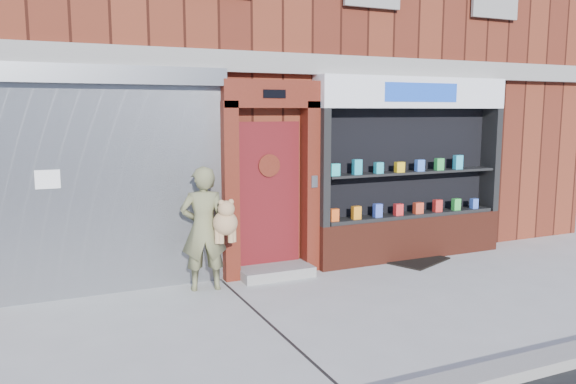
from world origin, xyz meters
TOP-DOWN VIEW (x-y plane):
  - ground at (0.00, 0.00)m, footprint 80.00×80.00m
  - curb at (0.00, -2.15)m, footprint 60.00×0.30m
  - building at (-0.00, 5.99)m, footprint 12.00×8.16m
  - shutter_bay at (-3.00, 1.93)m, footprint 3.10×0.30m
  - red_door_bay at (-0.75, 1.86)m, footprint 1.52×0.58m
  - pharmacy_bay at (1.75, 1.81)m, footprint 3.50×0.41m
  - woman at (-1.85, 1.53)m, footprint 0.77×0.61m
  - doormat at (1.73, 1.55)m, footprint 1.19×1.03m

SIDE VIEW (x-z plane):
  - ground at x=0.00m, z-range 0.00..0.00m
  - doormat at x=1.73m, z-range 0.00..0.02m
  - curb at x=0.00m, z-range 0.00..0.12m
  - woman at x=-1.85m, z-range 0.01..1.73m
  - pharmacy_bay at x=1.75m, z-range -0.13..2.87m
  - red_door_bay at x=-0.75m, z-range 0.01..2.91m
  - shutter_bay at x=-3.00m, z-range 0.20..3.24m
  - building at x=0.00m, z-range 0.00..8.00m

